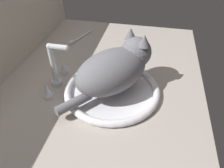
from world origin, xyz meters
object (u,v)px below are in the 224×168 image
Objects in this scene: cat at (117,67)px; toothbrush at (80,38)px; sink_basin at (112,90)px; faucet at (56,71)px.

cat is 47.04cm from toothbrush.
sink_basin is at bearing 140.80° from cat.
sink_basin is 1.02× the size of cat.
sink_basin is 2.06× the size of toothbrush.
faucet is 1.07× the size of toothbrush.
cat reaches higher than toothbrush.
faucet reaches higher than toothbrush.
sink_basin reaches higher than toothbrush.
sink_basin is 46.69cm from toothbrush.
toothbrush is (39.03, 25.62, -0.52)cm from sink_basin.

